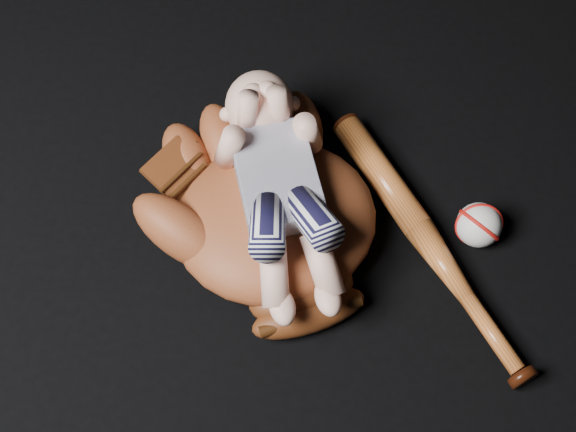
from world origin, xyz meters
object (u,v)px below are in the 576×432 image
(newborn_baby, at_px, (282,191))
(baseball_bat, at_px, (429,243))
(baseball, at_px, (479,225))
(baseball_glove, at_px, (275,214))

(newborn_baby, relative_size, baseball_bat, 0.79)
(baseball, bearing_deg, baseball_glove, -178.80)
(baseball_glove, bearing_deg, newborn_baby, -14.90)
(baseball_glove, height_order, newborn_baby, newborn_baby)
(baseball_bat, relative_size, baseball, 7.23)
(baseball_bat, xyz_separation_m, baseball, (0.07, 0.02, 0.01))
(baseball_glove, relative_size, newborn_baby, 1.09)
(newborn_baby, distance_m, baseball_bat, 0.24)
(baseball_bat, height_order, baseball, baseball)
(baseball_glove, relative_size, baseball_bat, 0.86)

